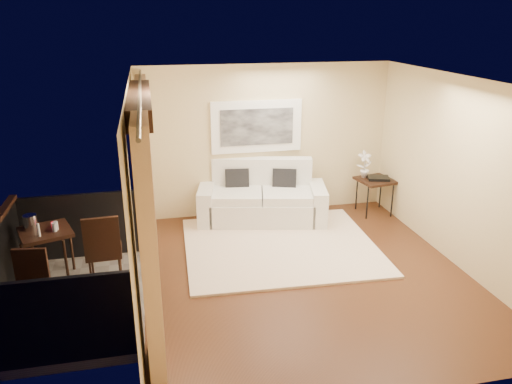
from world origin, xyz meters
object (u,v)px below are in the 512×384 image
object	(u,v)px
orchid	(365,164)
bistro_table	(46,236)
balcony_chair_near	(31,282)
ice_bucket	(30,222)
side_table	(375,182)
balcony_chair_far	(103,246)
sofa	(262,200)

from	to	relation	value
orchid	bistro_table	world-z (taller)	orchid
balcony_chair_near	ice_bucket	size ratio (longest dim) A/B	4.55
orchid	bistro_table	distance (m)	5.48
side_table	ice_bucket	bearing A→B (deg)	-167.08
orchid	balcony_chair_near	xyz separation A→B (m)	(-5.28, -2.50, -0.38)
side_table	balcony_chair_near	bearing A→B (deg)	-156.61
orchid	bistro_table	xyz separation A→B (m)	(-5.26, -1.52, -0.24)
side_table	balcony_chair_near	distance (m)	5.94
balcony_chair_far	ice_bucket	distance (m)	1.09
balcony_chair_far	ice_bucket	bearing A→B (deg)	-29.51
side_table	ice_bucket	xyz separation A→B (m)	(-5.61, -1.29, 0.25)
ice_bucket	balcony_chair_far	bearing A→B (deg)	-26.69
sofa	bistro_table	world-z (taller)	sofa
side_table	balcony_chair_far	distance (m)	4.99
side_table	orchid	size ratio (longest dim) A/B	1.40
bistro_table	sofa	bearing A→B (deg)	24.29
bistro_table	balcony_chair_far	bearing A→B (deg)	-26.86
sofa	bistro_table	bearing A→B (deg)	-143.71
balcony_chair_far	ice_bucket	xyz separation A→B (m)	(-0.95, 0.48, 0.23)
orchid	balcony_chair_near	bearing A→B (deg)	-154.65
sofa	orchid	xyz separation A→B (m)	(1.92, 0.02, 0.53)
sofa	balcony_chair_far	distance (m)	3.20
orchid	ice_bucket	xyz separation A→B (m)	(-5.44, -1.43, -0.06)
orchid	bistro_table	bearing A→B (deg)	-163.84
orchid	sofa	bearing A→B (deg)	-179.44
side_table	orchid	bearing A→B (deg)	139.86
side_table	balcony_chair_near	size ratio (longest dim) A/B	0.77
sofa	orchid	size ratio (longest dim) A/B	4.71
orchid	balcony_chair_near	size ratio (longest dim) A/B	0.55
balcony_chair_far	ice_bucket	size ratio (longest dim) A/B	5.31
balcony_chair_far	balcony_chair_near	world-z (taller)	balcony_chair_far
balcony_chair_near	ice_bucket	xyz separation A→B (m)	(-0.16, 1.07, 0.33)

